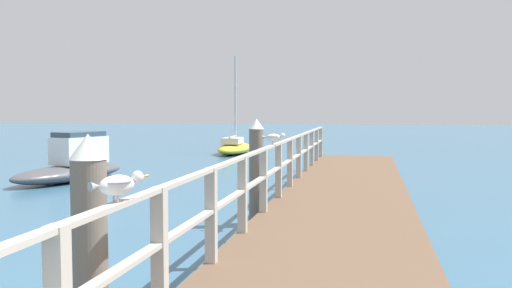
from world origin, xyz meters
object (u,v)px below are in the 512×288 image
object	(u,v)px
dock_piling_near	(90,265)
boat_5	(235,147)
dock_piling_far	(256,172)
seagull_foreground	(118,184)
seagull_background	(274,137)
boat_2	(73,165)

from	to	relation	value
dock_piling_near	boat_5	world-z (taller)	boat_5
dock_piling_far	seagull_foreground	world-z (taller)	dock_piling_far
dock_piling_near	boat_5	bearing A→B (deg)	101.16
seagull_background	dock_piling_near	bearing A→B (deg)	-7.89
dock_piling_far	boat_5	xyz separation A→B (m)	(-4.56, 16.61, -0.72)
seagull_foreground	boat_2	size ratio (longest dim) A/B	0.10
seagull_background	boat_5	xyz separation A→B (m)	(-4.94, 16.87, -1.41)
dock_piling_near	seagull_foreground	bearing A→B (deg)	-36.72
dock_piling_far	seagull_foreground	bearing A→B (deg)	-86.75
dock_piling_near	boat_2	distance (m)	13.74
seagull_foreground	boat_2	xyz separation A→B (m)	(-7.38, 12.10, -1.24)
seagull_foreground	boat_2	bearing A→B (deg)	153.99
dock_piling_far	boat_5	size ratio (longest dim) A/B	0.43
seagull_foreground	boat_2	world-z (taller)	seagull_foreground
seagull_foreground	dock_piling_near	bearing A→B (deg)	175.89
seagull_background	boat_5	bearing A→B (deg)	-167.98
dock_piling_far	boat_5	world-z (taller)	boat_5
dock_piling_far	boat_2	bearing A→B (deg)	142.72
dock_piling_near	seagull_foreground	distance (m)	0.84
dock_piling_near	boat_5	distance (m)	23.56
seagull_background	seagull_foreground	bearing A→B (deg)	-4.35
boat_2	seagull_background	bearing A→B (deg)	-20.00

